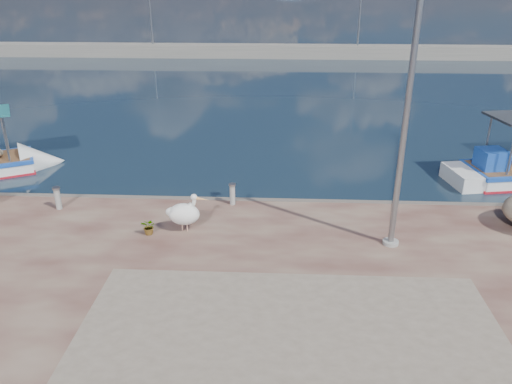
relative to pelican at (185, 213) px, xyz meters
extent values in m
plane|color=#162635|center=(2.02, -2.67, -1.07)|extent=(1400.00, 1400.00, 0.00)
cube|color=gray|center=(3.02, -5.67, -0.56)|extent=(9.00, 7.00, 0.01)
cube|color=gray|center=(2.02, 37.33, -0.47)|extent=(120.00, 2.20, 1.20)
cylinder|color=gray|center=(-9.98, 37.33, 2.93)|extent=(0.16, 0.16, 7.00)
cylinder|color=gray|center=(10.02, 37.33, 2.93)|extent=(0.16, 0.16, 7.00)
cube|color=#1947A7|center=(10.81, 5.46, -0.08)|extent=(1.13, 1.13, 0.76)
cylinder|color=tan|center=(-0.09, 0.01, -0.41)|extent=(0.04, 0.04, 0.30)
cylinder|color=tan|center=(0.06, -0.01, -0.41)|extent=(0.04, 0.04, 0.30)
ellipsoid|color=white|center=(-0.02, 0.00, -0.02)|extent=(0.97, 0.66, 0.65)
cylinder|color=white|center=(0.26, -0.03, 0.30)|extent=(0.22, 0.14, 0.56)
sphere|color=white|center=(0.31, -0.03, 0.54)|extent=(0.18, 0.18, 0.18)
cone|color=#F3AB5E|center=(0.52, -0.06, 0.50)|extent=(0.45, 0.15, 0.14)
cylinder|color=gray|center=(5.88, -0.49, 2.93)|extent=(0.16, 0.16, 7.00)
cylinder|color=gray|center=(5.88, -0.49, -0.52)|extent=(0.44, 0.44, 0.10)
cylinder|color=gray|center=(1.21, 1.93, -0.22)|extent=(0.18, 0.18, 0.69)
cylinder|color=gray|center=(1.21, 1.93, 0.13)|extent=(0.24, 0.24, 0.06)
cylinder|color=gray|center=(-4.34, 1.29, -0.21)|extent=(0.19, 0.19, 0.72)
cylinder|color=gray|center=(-4.34, 1.29, 0.16)|extent=(0.25, 0.25, 0.06)
imported|color=#33722D|center=(-1.00, -0.26, -0.32)|extent=(0.54, 0.50, 0.49)
camera|label=1|loc=(2.73, -12.90, 6.35)|focal=35.00mm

